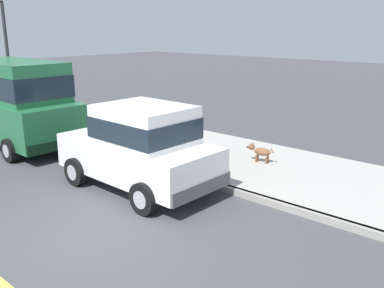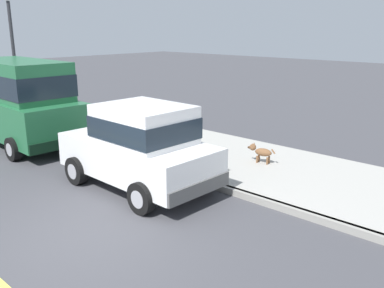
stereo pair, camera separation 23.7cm
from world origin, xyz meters
name	(u,v)px [view 2 (the right image)]	position (x,y,z in m)	size (l,w,h in m)	color
ground_plane	(91,239)	(0.00, 0.00, 0.00)	(80.00, 80.00, 0.00)	#424247
curb	(212,185)	(3.20, 0.00, 0.07)	(0.16, 64.00, 0.14)	gray
sidewalk	(258,166)	(5.00, 0.00, 0.07)	(3.60, 64.00, 0.14)	#A8A59E
car_white_hatchback	(140,146)	(2.13, 1.16, 0.98)	(2.01, 3.83, 1.88)	white
car_green_van	(19,98)	(2.13, 6.64, 1.39)	(2.25, 4.96, 2.52)	#23663D
dog_brown	(261,152)	(5.08, -0.02, 0.43)	(0.28, 0.75, 0.49)	brown
street_lamp	(13,43)	(3.55, 9.75, 2.91)	(0.36, 0.36, 4.42)	#2D2D33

